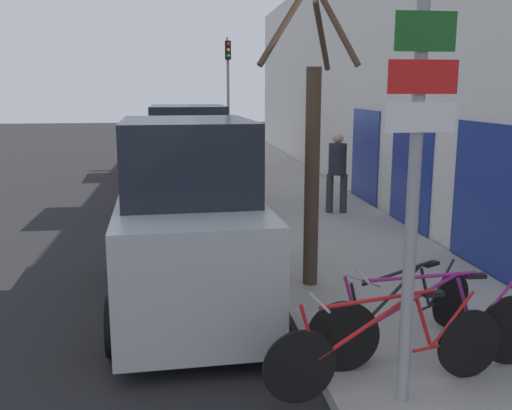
# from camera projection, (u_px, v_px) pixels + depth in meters

# --- Properties ---
(ground_plane) EXTENTS (80.00, 80.00, 0.00)m
(ground_plane) POSITION_uv_depth(u_px,v_px,m) (196.00, 231.00, 11.66)
(ground_plane) COLOR black
(sidewalk_curb) EXTENTS (3.20, 32.00, 0.15)m
(sidewalk_curb) POSITION_uv_depth(u_px,v_px,m) (294.00, 199.00, 14.70)
(sidewalk_curb) COLOR #9E9B93
(sidewalk_curb) RESTS_ON ground
(building_facade) EXTENTS (0.23, 32.00, 6.50)m
(building_facade) POSITION_uv_depth(u_px,v_px,m) (365.00, 74.00, 14.21)
(building_facade) COLOR silver
(building_facade) RESTS_ON ground
(signpost) EXTENTS (0.57, 0.12, 3.43)m
(signpost) POSITION_uv_depth(u_px,v_px,m) (414.00, 186.00, 4.66)
(signpost) COLOR #939399
(signpost) RESTS_ON sidewalk_curb
(bicycle_0) EXTENTS (2.36, 0.49, 0.92)m
(bicycle_0) POSITION_uv_depth(u_px,v_px,m) (388.00, 349.00, 5.14)
(bicycle_0) COLOR black
(bicycle_0) RESTS_ON sidewalk_curb
(bicycle_1) EXTENTS (2.42, 0.44, 0.99)m
(bicycle_1) POSITION_uv_depth(u_px,v_px,m) (429.00, 328.00, 5.54)
(bicycle_1) COLOR black
(bicycle_1) RESTS_ON sidewalk_curb
(bicycle_2) EXTENTS (2.01, 1.09, 0.87)m
(bicycle_2) POSITION_uv_depth(u_px,v_px,m) (404.00, 311.00, 6.08)
(bicycle_2) COLOR black
(bicycle_2) RESTS_ON sidewalk_curb
(parked_car_0) EXTENTS (2.08, 4.25, 2.48)m
(parked_car_0) POSITION_uv_depth(u_px,v_px,m) (188.00, 225.00, 7.37)
(parked_car_0) COLOR #B2B7BC
(parked_car_0) RESTS_ON ground
(parked_car_1) EXTENTS (2.05, 4.64, 2.49)m
(parked_car_1) POSITION_uv_depth(u_px,v_px,m) (189.00, 166.00, 13.13)
(parked_car_1) COLOR silver
(parked_car_1) RESTS_ON ground
(parked_car_2) EXTENTS (2.25, 4.33, 2.34)m
(parked_car_2) POSITION_uv_depth(u_px,v_px,m) (186.00, 145.00, 19.00)
(parked_car_2) COLOR maroon
(parked_car_2) RESTS_ON ground
(pedestrian_near) EXTENTS (0.46, 0.39, 1.77)m
(pedestrian_near) POSITION_uv_depth(u_px,v_px,m) (337.00, 167.00, 12.52)
(pedestrian_near) COLOR #333338
(pedestrian_near) RESTS_ON sidewalk_curb
(street_tree) EXTENTS (1.32, 1.24, 4.19)m
(street_tree) POSITION_uv_depth(u_px,v_px,m) (312.00, 155.00, 7.70)
(street_tree) COLOR #4C3828
(street_tree) RESTS_ON sidewalk_curb
(traffic_light) EXTENTS (0.20, 0.30, 4.50)m
(traffic_light) POSITION_uv_depth(u_px,v_px,m) (228.00, 84.00, 20.27)
(traffic_light) COLOR #939399
(traffic_light) RESTS_ON sidewalk_curb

